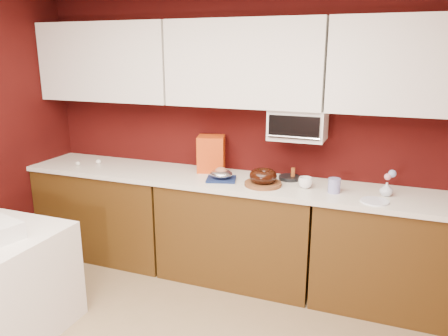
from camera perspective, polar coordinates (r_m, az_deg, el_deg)
name	(u,v)px	position (r m, az deg, el deg)	size (l,w,h in m)	color
wall_back	(250,133)	(3.88, 3.46, 4.63)	(4.00, 0.02, 2.50)	#350807
base_cabinet_left	(109,212)	(4.42, -14.76, -5.56)	(1.31, 0.58, 0.86)	#472C0E
base_cabinet_center	(238,232)	(3.84, 1.85, -8.29)	(1.31, 0.58, 0.86)	#472C0E
base_cabinet_right	(403,257)	(3.67, 22.29, -10.67)	(1.31, 0.58, 0.86)	#472C0E
countertop	(239,182)	(3.68, 1.91, -1.86)	(4.00, 0.62, 0.04)	silver
upper_cabinet_left	(108,62)	(4.27, -14.91, 13.23)	(1.31, 0.33, 0.70)	white
upper_cabinet_center	(245,64)	(3.66, 2.81, 13.46)	(1.31, 0.33, 0.70)	white
upper_cabinet_right	(424,66)	(3.48, 24.64, 12.06)	(1.31, 0.33, 0.70)	white
toaster_oven	(298,124)	(3.61, 9.64, 5.66)	(0.45, 0.30, 0.25)	white
toaster_oven_door	(294,127)	(3.46, 9.10, 5.27)	(0.40, 0.02, 0.18)	black
toaster_oven_handle	(293,137)	(3.46, 9.00, 4.00)	(0.02, 0.02, 0.42)	silver
cake_base	(263,184)	(3.53, 5.11, -2.08)	(0.30, 0.30, 0.03)	brown
bundt_cake	(263,176)	(3.51, 5.14, -1.05)	(0.22, 0.22, 0.09)	black
navy_towel	(221,179)	(3.66, -0.37, -1.46)	(0.24, 0.20, 0.02)	#14214C
foil_ham_nest	(221,174)	(3.65, -0.37, -0.77)	(0.19, 0.16, 0.07)	silver
roasted_ham	(221,171)	(3.64, -0.37, -0.40)	(0.10, 0.09, 0.07)	#A5674B
pandoro_box	(211,154)	(3.91, -1.69, 1.88)	(0.23, 0.21, 0.32)	#A91E0B
dark_pan	(289,178)	(3.72, 8.54, -1.27)	(0.18, 0.18, 0.03)	black
coffee_mug	(305,181)	(3.51, 10.58, -1.74)	(0.10, 0.10, 0.11)	white
blue_jar	(334,186)	(3.44, 14.20, -2.24)	(0.09, 0.09, 0.11)	navy
flower_vase	(387,188)	(3.48, 20.46, -2.49)	(0.08, 0.08, 0.12)	silver
flower_pink	(388,177)	(3.46, 20.60, -1.08)	(0.05, 0.05, 0.05)	#D67C88
flower_blue	(392,174)	(3.47, 21.13, -0.69)	(0.06, 0.06, 0.06)	#7F94CB
china_plate	(375,201)	(3.33, 19.09, -4.12)	(0.20, 0.20, 0.01)	white
amber_bottle	(293,174)	(3.71, 9.00, -0.76)	(0.03, 0.03, 0.10)	brown
egg_left	(78,163)	(4.36, -18.56, 0.57)	(0.05, 0.04, 0.04)	silver
egg_right	(98,162)	(4.36, -16.09, 0.81)	(0.05, 0.04, 0.04)	white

